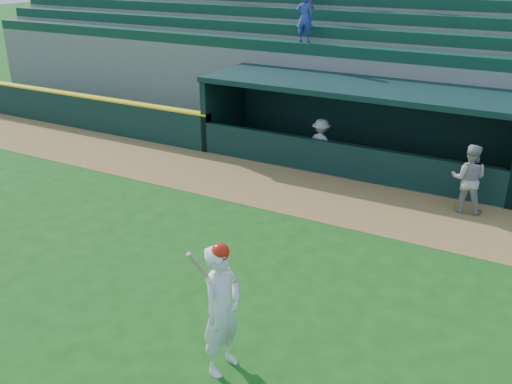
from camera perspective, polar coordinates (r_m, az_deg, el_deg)
ground at (r=11.43m, az=-3.96°, el=-8.75°), size 120.00×120.00×0.00m
warning_track at (r=15.30m, az=6.04°, el=-0.30°), size 40.00×3.00×0.01m
field_wall_left at (r=23.58m, az=-20.78°, el=8.13°), size 15.50×0.30×1.20m
wall_stripe_left at (r=23.44m, az=-21.00°, el=9.62°), size 15.50×0.32×0.06m
dugout_player_front at (r=14.87m, az=20.48°, el=1.25°), size 0.91×0.74×1.75m
dugout_player_inside at (r=17.05m, az=6.51°, el=4.81°), size 1.04×0.68×1.51m
dugout at (r=17.61m, az=10.30°, el=7.23°), size 9.40×2.80×2.46m
stands at (r=21.66m, az=14.67°, el=12.57°), size 34.50×6.28×7.51m
batter_at_plate at (r=8.66m, az=-3.45°, el=-11.59°), size 0.57×0.88×2.19m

